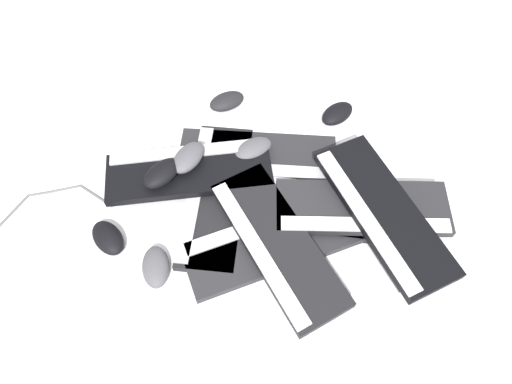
{
  "coord_description": "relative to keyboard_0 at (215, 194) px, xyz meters",
  "views": [
    {
      "loc": [
        0.06,
        0.61,
        1.06
      ],
      "look_at": [
        0.01,
        0.01,
        0.04
      ],
      "focal_mm": 32.0,
      "sensor_mm": 36.0,
      "label": 1
    }
  ],
  "objects": [
    {
      "name": "cable_0",
      "position": [
        0.54,
        0.11,
        -0.01
      ],
      "size": [
        0.44,
        0.48,
        0.01
      ],
      "color": "#59595B",
      "rests_on": "ground"
    },
    {
      "name": "keyboard_3",
      "position": [
        -0.12,
        -0.11,
        0.0
      ],
      "size": [
        0.46,
        0.21,
        0.03
      ],
      "color": "#232326",
      "rests_on": "ground"
    },
    {
      "name": "keyboard_0",
      "position": [
        0.0,
        0.0,
        0.0
      ],
      "size": [
        0.23,
        0.46,
        0.03
      ],
      "color": "black",
      "rests_on": "ground"
    },
    {
      "name": "keyboard_1",
      "position": [
        -0.14,
        0.15,
        0.0
      ],
      "size": [
        0.46,
        0.27,
        0.03
      ],
      "color": "#232326",
      "rests_on": "ground"
    },
    {
      "name": "keyboard_4",
      "position": [
        -0.38,
        0.09,
        0.03
      ],
      "size": [
        0.45,
        0.19,
        0.03
      ],
      "color": "#232326",
      "rests_on": "keyboard_2"
    },
    {
      "name": "mouse_0",
      "position": [
        -0.05,
        -0.32,
        0.01
      ],
      "size": [
        0.13,
        0.1,
        0.04
      ],
      "primitive_type": "ellipsoid",
      "rotation": [
        0.0,
        0.0,
        0.4
      ],
      "color": "black",
      "rests_on": "ground"
    },
    {
      "name": "mouse_3",
      "position": [
        0.06,
        -0.08,
        0.07
      ],
      "size": [
        0.12,
        0.13,
        0.04
      ],
      "primitive_type": "ellipsoid",
      "rotation": [
        0.0,
        0.0,
        0.95
      ],
      "color": "#4C4C51",
      "rests_on": "keyboard_6"
    },
    {
      "name": "mouse_5",
      "position": [
        0.13,
        -0.04,
        0.07
      ],
      "size": [
        0.13,
        0.12,
        0.04
      ],
      "primitive_type": "ellipsoid",
      "rotation": [
        0.0,
        0.0,
        3.87
      ],
      "color": "black",
      "rests_on": "keyboard_6"
    },
    {
      "name": "keyboard_2",
      "position": [
        -0.31,
        0.07,
        0.0
      ],
      "size": [
        0.46,
        0.24,
        0.03
      ],
      "color": "black",
      "rests_on": "ground"
    },
    {
      "name": "ground_plane",
      "position": [
        -0.12,
        0.02,
        -0.01
      ],
      "size": [
        3.2,
        3.2,
        0.0
      ],
      "primitive_type": "plane",
      "color": "white"
    },
    {
      "name": "keyboard_5",
      "position": [
        -0.15,
        0.17,
        0.03
      ],
      "size": [
        0.32,
        0.46,
        0.03
      ],
      "color": "black",
      "rests_on": "keyboard_1"
    },
    {
      "name": "mouse_4",
      "position": [
        0.15,
        0.2,
        0.01
      ],
      "size": [
        0.08,
        0.12,
        0.04
      ],
      "primitive_type": "ellipsoid",
      "rotation": [
        0.0,
        0.0,
        4.81
      ],
      "color": "#4C4C51",
      "rests_on": "ground"
    },
    {
      "name": "mouse_2",
      "position": [
        -0.37,
        -0.25,
        0.01
      ],
      "size": [
        0.13,
        0.12,
        0.04
      ],
      "primitive_type": "ellipsoid",
      "rotation": [
        0.0,
        0.0,
        3.77
      ],
      "color": "black",
      "rests_on": "ground"
    },
    {
      "name": "mouse_1",
      "position": [
        -0.11,
        -0.12,
        0.04
      ],
      "size": [
        0.13,
        0.11,
        0.04
      ],
      "primitive_type": "ellipsoid",
      "rotation": [
        0.0,
        0.0,
        0.43
      ],
      "color": "#4C4C51",
      "rests_on": "keyboard_3"
    },
    {
      "name": "keyboard_6",
      "position": [
        0.06,
        -0.06,
        0.03
      ],
      "size": [
        0.45,
        0.17,
        0.03
      ],
      "color": "black",
      "rests_on": "keyboard_0"
    },
    {
      "name": "mouse_6",
      "position": [
        0.27,
        0.11,
        0.01
      ],
      "size": [
        0.12,
        0.13,
        0.04
      ],
      "primitive_type": "ellipsoid",
      "rotation": [
        0.0,
        0.0,
        5.32
      ],
      "color": "black",
      "rests_on": "ground"
    },
    {
      "name": "keyboard_7",
      "position": [
        -0.41,
        0.12,
        0.06
      ],
      "size": [
        0.29,
        0.46,
        0.03
      ],
      "color": "black",
      "rests_on": "keyboard_4"
    }
  ]
}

